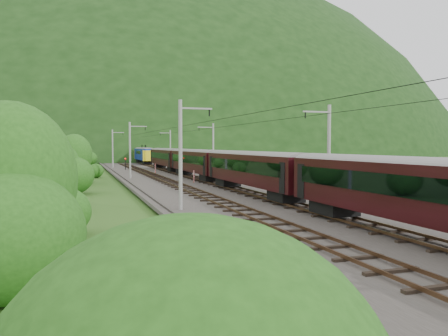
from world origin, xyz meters
name	(u,v)px	position (x,y,z in m)	size (l,w,h in m)	color
ground	(259,210)	(0.00, 0.00, 0.00)	(600.00, 600.00, 0.00)	#264816
railbed	(219,194)	(0.00, 10.00, 0.15)	(14.00, 220.00, 0.30)	#38332D
track_left	(196,193)	(-2.40, 10.00, 0.37)	(2.40, 220.00, 0.27)	brown
track_right	(242,191)	(2.40, 10.00, 0.37)	(2.40, 220.00, 0.27)	brown
catenary_left	(131,149)	(-6.12, 32.00, 4.50)	(2.54, 192.28, 8.00)	gray
catenary_right	(213,149)	(6.12, 32.00, 4.50)	(2.54, 192.28, 8.00)	gray
overhead_wires	(219,124)	(0.00, 10.00, 7.10)	(4.83, 198.00, 0.03)	black
mountain_main	(99,153)	(0.00, 260.00, 0.00)	(504.00, 360.00, 244.00)	black
train	(219,160)	(2.40, 17.50, 3.29)	(2.74, 131.45, 4.75)	black
hazard_post_near	(155,168)	(-0.76, 42.89, 1.08)	(0.17, 0.17, 1.57)	red
hazard_post_far	(194,176)	(0.65, 22.33, 1.07)	(0.16, 0.16, 1.54)	red
signal	(125,163)	(-4.65, 53.58, 1.64)	(0.25, 0.25, 2.28)	black
vegetation_left	(65,170)	(-14.48, 15.10, 2.53)	(12.37, 143.59, 6.57)	#204E14
vegetation_right	(286,174)	(11.68, 18.67, 1.34)	(6.19, 105.25, 3.24)	#204E14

